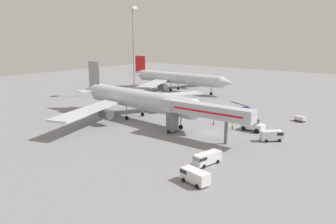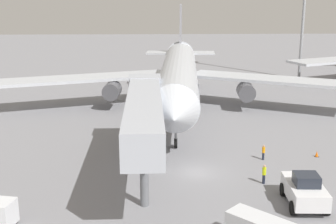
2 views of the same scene
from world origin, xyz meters
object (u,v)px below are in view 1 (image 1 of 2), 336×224
Objects in this scene: baggage_cart_outer_right at (300,119)px; belt_loader_truck at (240,108)px; jet_bridge at (200,111)px; ground_crew_worker_foreground at (214,121)px; safety_cone_bravo at (222,119)px; airplane_background at (176,78)px; pushback_tug at (253,126)px; service_van_far_left at (272,135)px; airplane_at_gate at (136,99)px; service_van_mid_right at (207,158)px; ground_crew_worker_midground at (232,126)px; service_van_near_center at (194,176)px; safety_cone_alpha at (251,123)px; apron_light_mast at (133,37)px.

belt_loader_truck is at bearing 84.63° from baggage_cart_outer_right.
baggage_cart_outer_right is at bearing -23.95° from jet_bridge.
safety_cone_bravo is (5.83, 0.70, -0.55)m from ground_crew_worker_foreground.
pushback_tug is at bearing -125.87° from airplane_background.
safety_cone_bravo is at bearing 60.60° from service_van_far_left.
airplane_at_gate is 37.34m from service_van_far_left.
jet_bridge is 3.78× the size of service_van_mid_right.
airplane_at_gate is 21.92m from ground_crew_worker_foreground.
ground_crew_worker_midground is (-18.28, 10.43, 0.17)m from baggage_cart_outer_right.
airplane_at_gate reaches higher than safety_cone_bravo.
service_van_mid_right is 33.13m from safety_cone_bravo.
service_van_near_center is at bearing -154.28° from ground_crew_worker_foreground.
service_van_near_center is (-32.83, -5.07, -0.06)m from pushback_tug.
apron_light_mast is (11.08, 52.14, 21.53)m from safety_cone_alpha.
apron_light_mast is at bearing 53.89° from service_van_mid_right.
service_van_near_center is 41.11m from safety_cone_bravo.
jet_bridge reaches higher than baggage_cart_outer_right.
airplane_at_gate reaches higher than ground_crew_worker_foreground.
jet_bridge is 12.23× the size of ground_crew_worker_midground.
ground_crew_worker_foreground is (-16.89, 16.46, 0.06)m from baggage_cart_outer_right.
airplane_at_gate is 49.21m from airplane_background.
service_van_near_center is 8.46× the size of safety_cone_bravo.
service_van_far_left is 0.14× the size of apron_light_mast.
belt_loader_truck is 18.69m from ground_crew_worker_foreground.
jet_bridge is at bearing -166.56° from safety_cone_bravo.
jet_bridge reaches higher than safety_cone_bravo.
safety_cone_bravo is (-12.78, -1.09, -0.47)m from belt_loader_truck.
service_van_near_center is (-24.38, -35.45, -4.23)m from airplane_at_gate.
apron_light_mast reaches higher than ground_crew_worker_midground.
service_van_far_left is 0.09× the size of airplane_background.
airplane_at_gate is 43.23m from service_van_near_center.
belt_loader_truck is 14.65× the size of safety_cone_alpha.
airplane_at_gate is 32.28m from belt_loader_truck.
pushback_tug reaches higher than service_van_near_center.
baggage_cart_outer_right is 0.06× the size of airplane_background.
belt_loader_truck is at bearing 18.88° from service_van_mid_right.
safety_cone_alpha is at bearing 42.07° from service_van_far_left.
service_van_mid_right is at bearing 18.21° from service_van_near_center.
baggage_cart_outer_right is at bearing -57.18° from safety_cone_bravo.
ground_crew_worker_foreground is 6.19m from ground_crew_worker_midground.
apron_light_mast reaches higher than safety_cone_bravo.
ground_crew_worker_foreground is (31.98, 15.41, -0.38)m from service_van_near_center.
ground_crew_worker_foreground is at bearing 76.40° from service_van_far_left.
baggage_cart_outer_right is at bearing -1.23° from service_van_near_center.
safety_cone_bravo is (13.43, -19.34, -5.16)m from airplane_at_gate.
belt_loader_truck reaches higher than baggage_cart_outer_right.
service_van_far_left is at bearing -137.93° from safety_cone_alpha.
belt_loader_truck is 18.33m from baggage_cart_outer_right.
ground_crew_worker_midground reaches higher than baggage_cart_outer_right.
service_van_far_left is at bearing -140.52° from belt_loader_truck.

